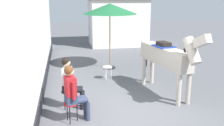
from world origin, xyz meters
The scene contains 8 objects.
ground_plane centered at (0.00, 3.00, 0.00)m, with size 40.00×40.00×0.00m, color #56565B.
pub_facade_wall centered at (-2.55, 1.50, 1.54)m, with size 0.34×14.00×3.40m.
distant_cottage centered at (1.40, 9.44, 1.80)m, with size 3.40×2.60×3.50m.
seated_visitor_near centered at (-1.55, -0.11, 0.78)m, with size 0.61×0.48×1.39m.
seated_visitor_far centered at (-1.61, 0.67, 0.78)m, with size 0.61×0.48×1.39m.
saddled_horse_center centered at (1.25, 1.20, 1.16)m, with size 0.91×2.96×2.06m.
cafe_parasol centered at (0.08, 4.36, 2.36)m, with size 2.10×2.10×2.58m.
spare_stool_white centered at (-0.25, 2.97, 0.40)m, with size 0.32×0.32×0.46m.
Camera 1 is at (-1.70, -6.08, 2.98)m, focal length 43.35 mm.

